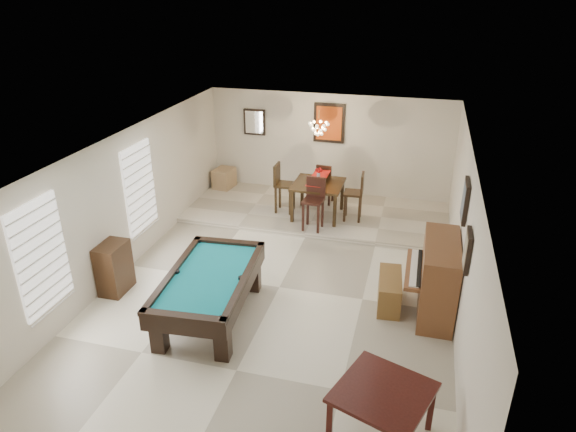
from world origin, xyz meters
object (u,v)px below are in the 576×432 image
at_px(upright_piano, 429,277).
at_px(dining_chair_north, 325,183).
at_px(dining_chair_east, 353,197).
at_px(corner_bench, 224,178).
at_px(piano_bench, 389,291).
at_px(dining_chair_south, 313,205).
at_px(square_table, 381,414).
at_px(dining_chair_west, 285,188).
at_px(dining_table, 318,197).
at_px(pool_table, 210,297).
at_px(apothecary_chest, 114,268).
at_px(chandelier, 319,124).
at_px(flower_vase, 319,173).

xyz_separation_m(upright_piano, dining_chair_north, (-2.47, 3.78, -0.02)).
height_order(dining_chair_east, corner_bench, dining_chair_east).
height_order(piano_bench, dining_chair_south, dining_chair_south).
bearing_deg(square_table, corner_bench, 124.17).
xyz_separation_m(dining_chair_west, dining_chair_east, (1.59, -0.04, -0.02)).
bearing_deg(dining_table, upright_piano, -50.23).
height_order(square_table, dining_chair_east, dining_chair_east).
height_order(upright_piano, dining_chair_east, upright_piano).
xyz_separation_m(pool_table, dining_chair_north, (0.92, 4.91, 0.23)).
distance_m(apothecary_chest, dining_chair_north, 5.42).
bearing_deg(square_table, chandelier, 108.86).
relative_size(apothecary_chest, dining_chair_east, 0.84).
distance_m(pool_table, dining_chair_north, 5.00).
distance_m(upright_piano, apothecary_chest, 5.40).
xyz_separation_m(piano_bench, corner_bench, (-4.59, 4.10, 0.10)).
height_order(upright_piano, corner_bench, upright_piano).
bearing_deg(corner_bench, dining_table, -22.21).
xyz_separation_m(dining_chair_west, corner_bench, (-1.93, 1.06, -0.32)).
distance_m(upright_piano, corner_bench, 6.62).
height_order(upright_piano, flower_vase, flower_vase).
xyz_separation_m(square_table, dining_chair_west, (-2.79, 5.89, 0.34)).
distance_m(pool_table, dining_chair_east, 4.47).
bearing_deg(dining_chair_north, dining_chair_south, 96.55).
relative_size(upright_piano, piano_bench, 1.59).
xyz_separation_m(square_table, dining_chair_east, (-1.21, 5.85, 0.31)).
height_order(dining_chair_north, dining_chair_west, dining_chair_west).
xyz_separation_m(dining_chair_south, dining_chair_west, (-0.83, 0.75, 0.00)).
bearing_deg(corner_bench, dining_chair_east, -17.41).
bearing_deg(dining_chair_west, dining_chair_south, -131.80).
distance_m(dining_chair_south, dining_chair_north, 1.50).
height_order(square_table, dining_chair_south, dining_chair_south).
height_order(dining_chair_north, dining_chair_east, dining_chair_east).
height_order(piano_bench, dining_chair_east, dining_chair_east).
bearing_deg(upright_piano, corner_bench, 141.78).
distance_m(piano_bench, dining_chair_west, 4.06).
relative_size(dining_table, dining_chair_south, 0.97).
height_order(pool_table, piano_bench, pool_table).
bearing_deg(corner_bench, upright_piano, -38.22).
relative_size(dining_chair_west, dining_chair_east, 1.04).
relative_size(flower_vase, corner_bench, 0.45).
xyz_separation_m(apothecary_chest, flower_vase, (2.85, 3.80, 0.70)).
height_order(flower_vase, dining_chair_west, flower_vase).
height_order(apothecary_chest, chandelier, chandelier).
bearing_deg(dining_table, pool_table, -102.44).
distance_m(apothecary_chest, dining_table, 4.75).
relative_size(piano_bench, dining_table, 0.87).
distance_m(dining_chair_west, corner_bench, 2.22).
bearing_deg(dining_chair_west, square_table, -154.33).
distance_m(upright_piano, dining_chair_north, 4.51).
height_order(dining_chair_west, chandelier, chandelier).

